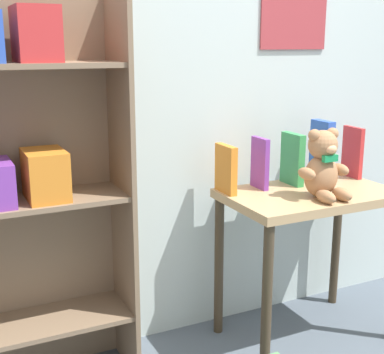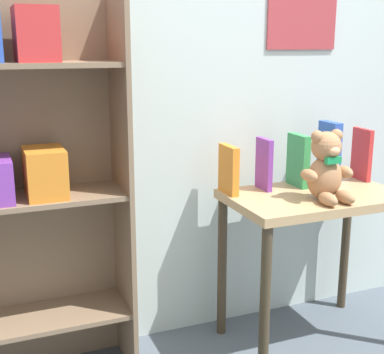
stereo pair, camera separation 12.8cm
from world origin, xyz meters
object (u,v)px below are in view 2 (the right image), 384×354
(display_table, at_px, (313,218))
(book_standing_blue, at_px, (329,152))
(book_standing_green, at_px, (298,160))
(book_standing_red, at_px, (362,154))
(bookshelf_side, at_px, (18,172))
(book_standing_purple, at_px, (264,164))
(book_standing_orange, at_px, (229,170))
(teddy_bear, at_px, (327,169))

(display_table, bearing_deg, book_standing_blue, 40.84)
(book_standing_green, bearing_deg, book_standing_red, -1.34)
(display_table, xyz_separation_m, book_standing_red, (0.32, 0.12, 0.22))
(bookshelf_side, relative_size, display_table, 2.04)
(book_standing_purple, bearing_deg, book_standing_green, -0.91)
(book_standing_blue, bearing_deg, bookshelf_side, 178.66)
(bookshelf_side, height_order, book_standing_blue, bookshelf_side)
(display_table, relative_size, book_standing_green, 3.18)
(book_standing_orange, relative_size, book_standing_blue, 0.74)
(book_standing_red, bearing_deg, book_standing_purple, -179.06)
(book_standing_orange, relative_size, book_standing_green, 0.88)
(bookshelf_side, xyz_separation_m, book_standing_purple, (0.97, -0.03, -0.05))
(teddy_bear, height_order, book_standing_purple, teddy_bear)
(display_table, relative_size, teddy_bear, 2.58)
(display_table, bearing_deg, book_standing_purple, 139.77)
(bookshelf_side, distance_m, teddy_bear, 1.15)
(book_standing_green, relative_size, book_standing_blue, 0.83)
(teddy_bear, bearing_deg, bookshelf_side, 167.15)
(display_table, height_order, teddy_bear, teddy_bear)
(bookshelf_side, bearing_deg, book_standing_orange, -1.85)
(book_standing_orange, distance_m, book_standing_red, 0.65)
(book_standing_red, bearing_deg, display_table, -156.69)
(book_standing_blue, bearing_deg, book_standing_orange, 179.93)
(book_standing_orange, relative_size, book_standing_purple, 0.91)
(teddy_bear, distance_m, book_standing_purple, 0.27)
(book_standing_orange, bearing_deg, teddy_bear, -35.73)
(display_table, bearing_deg, book_standing_orange, 156.85)
(bookshelf_side, xyz_separation_m, book_standing_red, (1.46, -0.04, -0.04))
(bookshelf_side, xyz_separation_m, teddy_bear, (1.12, -0.26, -0.03))
(teddy_bear, distance_m, book_standing_green, 0.22)
(bookshelf_side, xyz_separation_m, book_standing_green, (1.13, -0.03, -0.04))
(book_standing_blue, relative_size, book_standing_red, 1.16)
(display_table, xyz_separation_m, book_standing_orange, (-0.32, 0.14, 0.20))
(teddy_bear, relative_size, book_standing_red, 1.19)
(bookshelf_side, distance_m, book_standing_blue, 1.30)
(teddy_bear, xyz_separation_m, book_standing_orange, (-0.31, 0.23, -0.03))
(book_standing_purple, distance_m, book_standing_red, 0.49)
(book_standing_red, bearing_deg, book_standing_green, -179.10)
(book_standing_purple, xyz_separation_m, book_standing_green, (0.16, -0.01, 0.00))
(book_standing_orange, height_order, book_standing_red, book_standing_red)
(teddy_bear, xyz_separation_m, book_standing_blue, (0.18, 0.23, 0.01))
(bookshelf_side, relative_size, book_standing_blue, 5.41)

